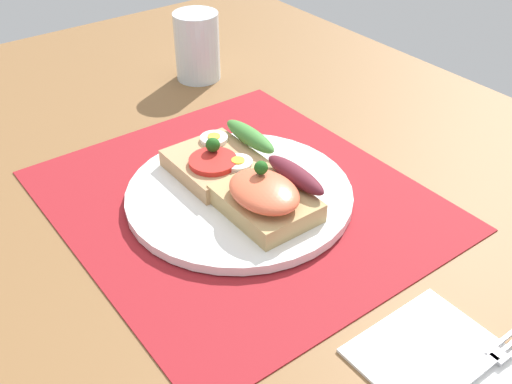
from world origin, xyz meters
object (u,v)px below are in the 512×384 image
plate (239,194)px  sandwich_egg_tomato (221,158)px  napkin (457,374)px  fork (469,378)px  drinking_glass (197,46)px  sandwich_salmon (267,196)px

plate → sandwich_egg_tomato: bearing=169.9°
napkin → fork: fork is taller
plate → fork: 29.71cm
napkin → drinking_glass: drinking_glass is taller
sandwich_salmon → fork: (24.88, 0.18, -2.61)cm
sandwich_salmon → fork: size_ratio=0.67×
plate → napkin: (28.72, 0.09, -0.51)cm
sandwich_egg_tomato → fork: sandwich_egg_tomato is taller
sandwich_salmon → fork: sandwich_salmon is taller
napkin → sandwich_salmon: bearing=-179.7°
sandwich_salmon → fork: 25.02cm
napkin → fork: bearing=3.4°
sandwich_egg_tomato → fork: 34.32cm
sandwich_salmon → drinking_glass: (-33.71, 13.24, 1.56)cm
fork → drinking_glass: 60.17cm
plate → sandwich_egg_tomato: sandwich_egg_tomato is taller
plate → fork: bearing=0.3°
sandwich_egg_tomato → fork: size_ratio=0.68×
plate → fork: (29.71, 0.15, -0.05)cm
sandwich_salmon → napkin: (23.90, 0.12, -3.07)cm
napkin → fork: 1.09cm
plate → napkin: bearing=0.2°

